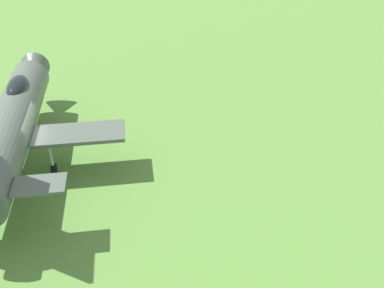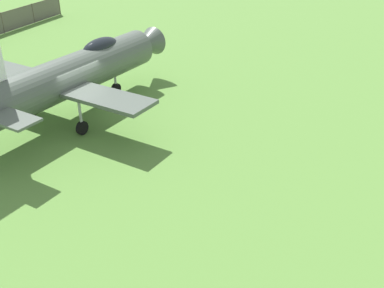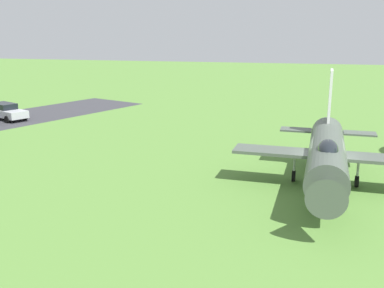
% 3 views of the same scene
% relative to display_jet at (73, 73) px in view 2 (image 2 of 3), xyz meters
% --- Properties ---
extents(ground_plane, '(200.00, 200.00, 0.00)m').
position_rel_display_jet_xyz_m(ground_plane, '(0.37, -0.01, -2.01)').
color(ground_plane, '#568438').
extents(display_jet, '(12.38, 9.49, 5.77)m').
position_rel_display_jet_xyz_m(display_jet, '(0.00, 0.00, 0.00)').
color(display_jet, '#4C564C').
rests_on(display_jet, ground_plane).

